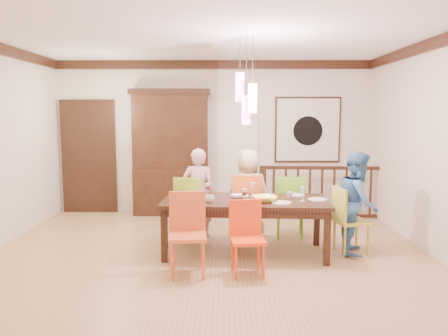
{
  "coord_description": "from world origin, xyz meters",
  "views": [
    {
      "loc": [
        0.23,
        -5.9,
        1.9
      ],
      "look_at": [
        0.21,
        0.19,
        1.14
      ],
      "focal_mm": 35.0,
      "sensor_mm": 36.0,
      "label": 1
    }
  ],
  "objects_px": {
    "dining_table": "(245,205)",
    "china_hutch": "(171,152)",
    "balustrade": "(322,191)",
    "person_end_right": "(358,203)",
    "chair_far_left": "(192,203)",
    "person_far_mid": "(248,193)",
    "chair_end_right": "(352,216)",
    "person_far_left": "(198,193)"
  },
  "relations": [
    {
      "from": "dining_table",
      "to": "china_hutch",
      "type": "bearing_deg",
      "value": 121.81
    },
    {
      "from": "balustrade",
      "to": "person_end_right",
      "type": "height_order",
      "value": "person_end_right"
    },
    {
      "from": "chair_far_left",
      "to": "dining_table",
      "type": "bearing_deg",
      "value": 154.4
    },
    {
      "from": "balustrade",
      "to": "china_hutch",
      "type": "bearing_deg",
      "value": 175.52
    },
    {
      "from": "person_far_mid",
      "to": "person_end_right",
      "type": "height_order",
      "value": "person_end_right"
    },
    {
      "from": "chair_end_right",
      "to": "china_hutch",
      "type": "xyz_separation_m",
      "value": [
        -2.75,
        2.37,
        0.66
      ]
    },
    {
      "from": "china_hutch",
      "to": "balustrade",
      "type": "distance_m",
      "value": 2.89
    },
    {
      "from": "dining_table",
      "to": "person_end_right",
      "type": "distance_m",
      "value": 1.54
    },
    {
      "from": "chair_far_left",
      "to": "balustrade",
      "type": "relative_size",
      "value": 0.42
    },
    {
      "from": "person_far_left",
      "to": "person_end_right",
      "type": "bearing_deg",
      "value": 166.75
    },
    {
      "from": "chair_end_right",
      "to": "balustrade",
      "type": "relative_size",
      "value": 0.4
    },
    {
      "from": "china_hutch",
      "to": "balustrade",
      "type": "bearing_deg",
      "value": -7.07
    },
    {
      "from": "dining_table",
      "to": "person_far_mid",
      "type": "relative_size",
      "value": 1.66
    },
    {
      "from": "balustrade",
      "to": "person_end_right",
      "type": "xyz_separation_m",
      "value": [
        0.05,
        -2.01,
        0.2
      ]
    },
    {
      "from": "china_hutch",
      "to": "person_far_left",
      "type": "height_order",
      "value": "china_hutch"
    },
    {
      "from": "person_far_mid",
      "to": "person_end_right",
      "type": "relative_size",
      "value": 0.98
    },
    {
      "from": "dining_table",
      "to": "china_hutch",
      "type": "xyz_separation_m",
      "value": [
        -1.3,
        2.39,
        0.51
      ]
    },
    {
      "from": "chair_far_left",
      "to": "person_far_left",
      "type": "relative_size",
      "value": 0.7
    },
    {
      "from": "china_hutch",
      "to": "person_far_left",
      "type": "relative_size",
      "value": 1.71
    },
    {
      "from": "chair_end_right",
      "to": "china_hutch",
      "type": "distance_m",
      "value": 3.69
    },
    {
      "from": "dining_table",
      "to": "chair_end_right",
      "type": "xyz_separation_m",
      "value": [
        1.45,
        0.02,
        -0.15
      ]
    },
    {
      "from": "chair_end_right",
      "to": "balustrade",
      "type": "bearing_deg",
      "value": -11.06
    },
    {
      "from": "china_hutch",
      "to": "person_end_right",
      "type": "bearing_deg",
      "value": -39.7
    },
    {
      "from": "chair_far_left",
      "to": "person_far_mid",
      "type": "bearing_deg",
      "value": -156.03
    },
    {
      "from": "chair_far_left",
      "to": "china_hutch",
      "type": "height_order",
      "value": "china_hutch"
    },
    {
      "from": "dining_table",
      "to": "balustrade",
      "type": "distance_m",
      "value": 2.53
    },
    {
      "from": "chair_end_right",
      "to": "person_end_right",
      "type": "bearing_deg",
      "value": -89.59
    },
    {
      "from": "chair_far_left",
      "to": "chair_end_right",
      "type": "bearing_deg",
      "value": 179.81
    },
    {
      "from": "balustrade",
      "to": "person_far_mid",
      "type": "height_order",
      "value": "person_far_mid"
    },
    {
      "from": "person_far_left",
      "to": "person_far_mid",
      "type": "bearing_deg",
      "value": -174.92
    },
    {
      "from": "person_far_mid",
      "to": "person_end_right",
      "type": "xyz_separation_m",
      "value": [
        1.46,
        -0.79,
        0.01
      ]
    },
    {
      "from": "person_far_left",
      "to": "person_far_mid",
      "type": "relative_size",
      "value": 1.01
    },
    {
      "from": "person_far_left",
      "to": "person_far_mid",
      "type": "height_order",
      "value": "person_far_left"
    },
    {
      "from": "chair_end_right",
      "to": "person_far_left",
      "type": "height_order",
      "value": "person_far_left"
    },
    {
      "from": "chair_far_left",
      "to": "china_hutch",
      "type": "xyz_separation_m",
      "value": [
        -0.53,
        1.67,
        0.63
      ]
    },
    {
      "from": "chair_far_left",
      "to": "person_far_mid",
      "type": "xyz_separation_m",
      "value": [
        0.85,
        0.1,
        0.13
      ]
    },
    {
      "from": "china_hutch",
      "to": "person_end_right",
      "type": "distance_m",
      "value": 3.72
    },
    {
      "from": "balustrade",
      "to": "person_far_mid",
      "type": "bearing_deg",
      "value": -136.59
    },
    {
      "from": "chair_end_right",
      "to": "person_far_mid",
      "type": "relative_size",
      "value": 0.66
    },
    {
      "from": "dining_table",
      "to": "chair_end_right",
      "type": "distance_m",
      "value": 1.46
    },
    {
      "from": "chair_far_left",
      "to": "balustrade",
      "type": "bearing_deg",
      "value": -132.41
    },
    {
      "from": "dining_table",
      "to": "person_far_mid",
      "type": "height_order",
      "value": "person_far_mid"
    }
  ]
}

